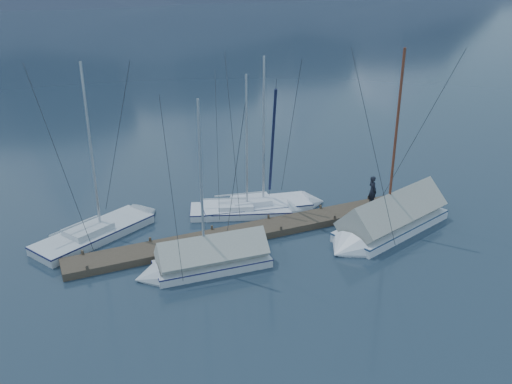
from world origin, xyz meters
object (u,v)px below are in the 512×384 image
(sailboat_open_mid, at_px, (255,211))
(sailboat_open_right, at_px, (272,206))
(sailboat_open_left, at_px, (109,228))
(sailboat_covered_far, at_px, (202,262))
(sailboat_covered_near, at_px, (385,224))
(person, at_px, (372,191))

(sailboat_open_mid, distance_m, sailboat_open_right, 1.12)
(sailboat_open_left, height_order, sailboat_covered_far, sailboat_open_left)
(sailboat_open_mid, xyz_separation_m, sailboat_covered_near, (4.81, -4.62, 0.35))
(sailboat_covered_far, distance_m, person, 10.41)
(sailboat_open_mid, relative_size, sailboat_covered_near, 0.82)
(sailboat_covered_near, xyz_separation_m, sailboat_covered_far, (-9.21, 0.31, -0.09))
(sailboat_open_right, xyz_separation_m, person, (4.66, -2.44, 0.99))
(sailboat_open_mid, distance_m, sailboat_covered_far, 6.18)
(sailboat_open_left, bearing_deg, person, -13.70)
(person, bearing_deg, sailboat_open_right, 66.21)
(sailboat_open_left, bearing_deg, sailboat_covered_far, -60.99)
(sailboat_open_left, distance_m, sailboat_covered_far, 6.10)
(sailboat_open_right, distance_m, sailboat_covered_near, 6.15)
(sailboat_open_left, relative_size, sailboat_open_right, 1.03)
(sailboat_covered_far, bearing_deg, sailboat_open_mid, 44.41)
(sailboat_open_left, height_order, sailboat_covered_near, sailboat_covered_near)
(sailboat_open_mid, bearing_deg, sailboat_covered_far, -135.59)
(sailboat_open_left, distance_m, sailboat_covered_near, 13.42)
(sailboat_covered_near, bearing_deg, sailboat_open_mid, 136.10)
(sailboat_open_left, xyz_separation_m, sailboat_covered_near, (12.17, -5.64, 0.33))
(sailboat_covered_far, bearing_deg, sailboat_open_left, 119.01)
(sailboat_open_mid, bearing_deg, sailboat_open_right, 13.57)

